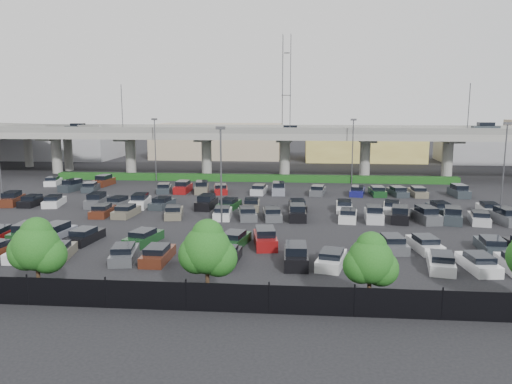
{
  "coord_description": "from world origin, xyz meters",
  "views": [
    {
      "loc": [
        7.71,
        -56.04,
        12.21
      ],
      "look_at": [
        2.47,
        3.05,
        2.0
      ],
      "focal_mm": 35.0,
      "sensor_mm": 36.0,
      "label": 1
    }
  ],
  "objects": [
    {
      "name": "light_poles",
      "position": [
        -4.13,
        2.0,
        6.24
      ],
      "size": [
        66.9,
        48.38,
        10.3
      ],
      "color": "#47484C",
      "rests_on": "ground"
    },
    {
      "name": "parked_cars",
      "position": [
        -0.41,
        -3.48,
        0.61
      ],
      "size": [
        63.07,
        41.69,
        1.67
      ],
      "color": "#4C4E52",
      "rests_on": "ground"
    },
    {
      "name": "comm_tower",
      "position": [
        4.0,
        74.0,
        15.61
      ],
      "size": [
        2.4,
        2.4,
        30.0
      ],
      "color": "#47484C",
      "rests_on": "ground"
    },
    {
      "name": "hedge",
      "position": [
        0.0,
        25.0,
        0.55
      ],
      "size": [
        66.0,
        1.6,
        1.1
      ],
      "primitive_type": "cube",
      "color": "#134115",
      "rests_on": "ground"
    },
    {
      "name": "overpass",
      "position": [
        -0.18,
        32.01,
        6.97
      ],
      "size": [
        150.0,
        13.0,
        15.8
      ],
      "color": "gray",
      "rests_on": "ground"
    },
    {
      "name": "on_ramp",
      "position": [
        -52.1,
        43.05,
        6.86
      ],
      "size": [
        50.93,
        30.13,
        8.8
      ],
      "color": "gray",
      "rests_on": "ground"
    },
    {
      "name": "ground",
      "position": [
        0.0,
        0.0,
        0.0
      ],
      "size": [
        280.0,
        280.0,
        0.0
      ],
      "primitive_type": "plane",
      "color": "black"
    },
    {
      "name": "tree_row",
      "position": [
        0.7,
        -26.53,
        3.52
      ],
      "size": [
        65.07,
        3.66,
        5.94
      ],
      "color": "#332316",
      "rests_on": "ground"
    },
    {
      "name": "distant_buildings",
      "position": [
        12.38,
        61.81,
        3.74
      ],
      "size": [
        138.0,
        24.0,
        9.0
      ],
      "color": "gray",
      "rests_on": "ground"
    },
    {
      "name": "fence",
      "position": [
        -0.05,
        -28.0,
        0.9
      ],
      "size": [
        70.0,
        0.1,
        2.0
      ],
      "color": "black",
      "rests_on": "ground"
    }
  ]
}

